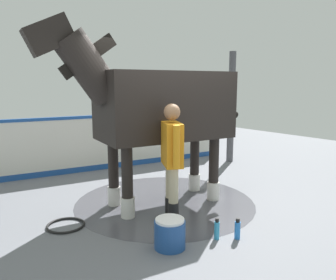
# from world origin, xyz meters

# --- Properties ---
(ground_plane) EXTENTS (16.00, 16.00, 0.02)m
(ground_plane) POSITION_xyz_m (0.00, 0.00, -0.01)
(ground_plane) COLOR slate
(wet_patch) EXTENTS (2.85, 2.85, 0.00)m
(wet_patch) POSITION_xyz_m (0.24, -0.01, 0.00)
(wet_patch) COLOR #4C4C54
(wet_patch) RESTS_ON ground
(barrier_wall) EXTENTS (0.96, 5.75, 1.21)m
(barrier_wall) POSITION_xyz_m (2.72, -0.39, 0.56)
(barrier_wall) COLOR silver
(barrier_wall) RESTS_ON ground
(roof_post_far) EXTENTS (0.16, 0.16, 2.62)m
(roof_post_far) POSITION_xyz_m (1.54, -3.01, 1.31)
(roof_post_far) COLOR #4C4C51
(roof_post_far) RESTS_ON ground
(horse) EXTENTS (1.30, 3.41, 2.76)m
(horse) POSITION_xyz_m (0.26, 0.11, 1.55)
(horse) COLOR black
(horse) RESTS_ON ground
(handler) EXTENTS (0.60, 0.41, 1.63)m
(handler) POSITION_xyz_m (-0.45, 0.39, 0.93)
(handler) COLOR black
(handler) RESTS_ON ground
(wash_bucket) EXTENTS (0.36, 0.36, 0.35)m
(wash_bucket) POSITION_xyz_m (-0.99, 0.86, 0.17)
(wash_bucket) COLOR #1E478C
(wash_bucket) RESTS_ON ground
(bottle_shampoo) EXTENTS (0.07, 0.07, 0.27)m
(bottle_shampoo) POSITION_xyz_m (-1.18, 0.27, 0.12)
(bottle_shampoo) COLOR #3399CC
(bottle_shampoo) RESTS_ON ground
(bottle_spray) EXTENTS (0.07, 0.07, 0.26)m
(bottle_spray) POSITION_xyz_m (-1.33, 0.06, 0.12)
(bottle_spray) COLOR blue
(bottle_spray) RESTS_ON ground
(hose_coil) EXTENTS (0.50, 0.50, 0.03)m
(hose_coil) POSITION_xyz_m (0.32, 1.60, 0.02)
(hose_coil) COLOR black
(hose_coil) RESTS_ON ground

